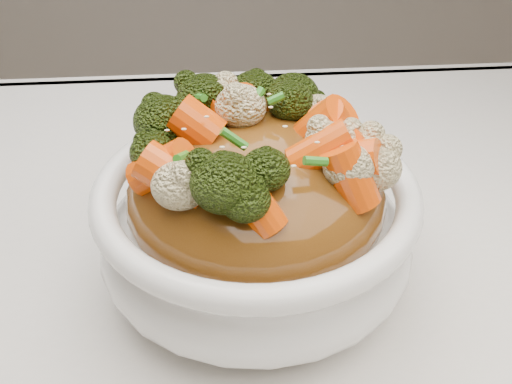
{
  "coord_description": "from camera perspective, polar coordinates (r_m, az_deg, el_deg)",
  "views": [
    {
      "loc": [
        -0.09,
        -0.31,
        1.07
      ],
      "look_at": [
        -0.06,
        0.03,
        0.83
      ],
      "focal_mm": 42.0,
      "sensor_mm": 36.0,
      "label": 1
    }
  ],
  "objects": [
    {
      "name": "sauce_base",
      "position": [
        0.42,
        0.0,
        -0.35
      ],
      "size": [
        0.21,
        0.21,
        0.1
      ],
      "primitive_type": "ellipsoid",
      "rotation": [
        0.0,
        0.0,
        0.15
      ],
      "color": "#603610",
      "rests_on": "bowl"
    },
    {
      "name": "scallions",
      "position": [
        0.39,
        -0.0,
        7.72
      ],
      "size": [
        0.16,
        0.16,
        0.02
      ],
      "primitive_type": null,
      "rotation": [
        0.0,
        0.0,
        0.15
      ],
      "color": "#28731A",
      "rests_on": "sauce_base"
    },
    {
      "name": "broccoli",
      "position": [
        0.39,
        0.0,
        7.45
      ],
      "size": [
        0.21,
        0.21,
        0.05
      ],
      "primitive_type": null,
      "rotation": [
        0.0,
        0.0,
        0.15
      ],
      "color": "black",
      "rests_on": "sauce_base"
    },
    {
      "name": "tablecloth",
      "position": [
        0.47,
        7.54,
        -11.49
      ],
      "size": [
        1.2,
        0.8,
        0.04
      ],
      "primitive_type": "cube",
      "color": "silver",
      "rests_on": "dining_table"
    },
    {
      "name": "bowl",
      "position": [
        0.44,
        0.0,
        -3.64
      ],
      "size": [
        0.26,
        0.26,
        0.09
      ],
      "primitive_type": null,
      "rotation": [
        0.0,
        0.0,
        0.15
      ],
      "color": "white",
      "rests_on": "tablecloth"
    },
    {
      "name": "sesame_seeds",
      "position": [
        0.39,
        0.0,
        7.72
      ],
      "size": [
        0.19,
        0.19,
        0.01
      ],
      "primitive_type": null,
      "rotation": [
        0.0,
        0.0,
        0.15
      ],
      "color": "beige",
      "rests_on": "sauce_base"
    },
    {
      "name": "carrots",
      "position": [
        0.39,
        0.0,
        7.59
      ],
      "size": [
        0.21,
        0.21,
        0.05
      ],
      "primitive_type": null,
      "rotation": [
        0.0,
        0.0,
        0.15
      ],
      "color": "#E84E07",
      "rests_on": "sauce_base"
    },
    {
      "name": "cauliflower",
      "position": [
        0.39,
        0.0,
        7.17
      ],
      "size": [
        0.21,
        0.21,
        0.04
      ],
      "primitive_type": null,
      "rotation": [
        0.0,
        0.0,
        0.15
      ],
      "color": "beige",
      "rests_on": "sauce_base"
    }
  ]
}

